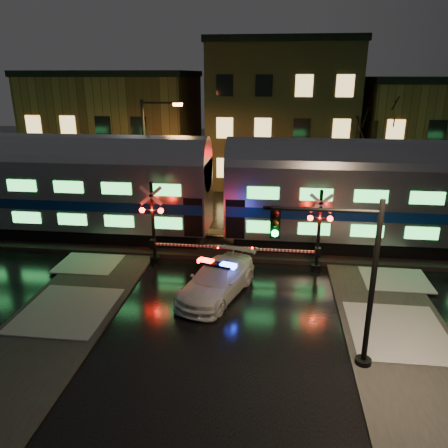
{
  "coord_description": "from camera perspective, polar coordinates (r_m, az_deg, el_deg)",
  "views": [
    {
      "loc": [
        1.74,
        -17.77,
        9.24
      ],
      "look_at": [
        -0.71,
        2.5,
        2.2
      ],
      "focal_mm": 35.0,
      "sensor_mm": 36.0,
      "label": 1
    }
  ],
  "objects": [
    {
      "name": "ground",
      "position": [
        20.1,
        1.15,
        -8.34
      ],
      "size": [
        120.0,
        120.0,
        0.0
      ],
      "primitive_type": "plane",
      "color": "black",
      "rests_on": "ground"
    },
    {
      "name": "building_mid",
      "position": [
        40.42,
        7.45,
        13.92
      ],
      "size": [
        12.0,
        11.0,
        11.5
      ],
      "primitive_type": "cube",
      "color": "brown",
      "rests_on": "ground"
    },
    {
      "name": "train",
      "position": [
        23.7,
        -0.82,
        4.73
      ],
      "size": [
        51.0,
        3.12,
        5.92
      ],
      "color": "black",
      "rests_on": "ballast"
    },
    {
      "name": "police_car",
      "position": [
        19.16,
        -0.93,
        -7.34
      ],
      "size": [
        3.5,
        5.37,
        1.61
      ],
      "rotation": [
        0.0,
        0.0,
        -0.32
      ],
      "color": "silver",
      "rests_on": "ground"
    },
    {
      "name": "sidewalk_right",
      "position": [
        15.66,
        24.44,
        -18.83
      ],
      "size": [
        4.0,
        20.0,
        0.12
      ],
      "primitive_type": "cube",
      "color": "#2D2D2D",
      "rests_on": "ground"
    },
    {
      "name": "sidewalk_left",
      "position": [
        17.05,
        -24.34,
        -15.47
      ],
      "size": [
        4.0,
        20.0,
        0.12
      ],
      "primitive_type": "cube",
      "color": "#2D2D2D",
      "rests_on": "ground"
    },
    {
      "name": "building_left",
      "position": [
        42.67,
        -13.68,
        12.13
      ],
      "size": [
        14.0,
        10.0,
        9.0
      ],
      "primitive_type": "cube",
      "color": "brown",
      "rests_on": "ground"
    },
    {
      "name": "crossing_signal_right",
      "position": [
        21.52,
        11.28,
        -1.88
      ],
      "size": [
        5.79,
        0.66,
        4.1
      ],
      "color": "black",
      "rests_on": "ground"
    },
    {
      "name": "streetlight",
      "position": [
        28.34,
        -9.78,
        9.09
      ],
      "size": [
        2.6,
        0.27,
        7.77
      ],
      "color": "black",
      "rests_on": "ground"
    },
    {
      "name": "ballast",
      "position": [
        24.59,
        2.33,
        -2.76
      ],
      "size": [
        90.0,
        4.2,
        0.24
      ],
      "primitive_type": "cube",
      "color": "black",
      "rests_on": "ground"
    },
    {
      "name": "building_right",
      "position": [
        42.21,
        25.59,
        10.42
      ],
      "size": [
        12.0,
        10.0,
        8.5
      ],
      "primitive_type": "cube",
      "color": "brown",
      "rests_on": "ground"
    },
    {
      "name": "traffic_light",
      "position": [
        14.24,
        15.29,
        -7.34
      ],
      "size": [
        3.74,
        0.69,
        5.79
      ],
      "rotation": [
        0.0,
        0.0,
        0.08
      ],
      "color": "black",
      "rests_on": "ground"
    },
    {
      "name": "crossing_signal_left",
      "position": [
        22.16,
        -8.38,
        -0.93
      ],
      "size": [
        5.98,
        0.66,
        4.23
      ],
      "color": "black",
      "rests_on": "ground"
    }
  ]
}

